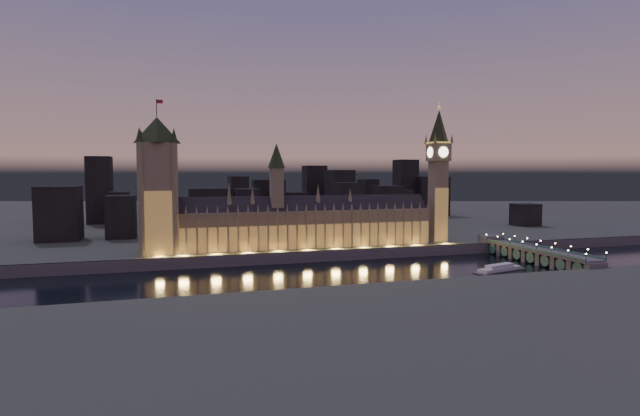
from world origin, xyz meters
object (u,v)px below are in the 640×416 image
object	(u,v)px
palace_of_westminster	(302,223)
elizabeth_tower	(438,164)
victoria_tower	(158,178)
westminster_bridge	(532,254)
river_boat	(500,269)

from	to	relation	value
palace_of_westminster	elizabeth_tower	bearing A→B (deg)	0.09
palace_of_westminster	elizabeth_tower	world-z (taller)	elizabeth_tower
victoria_tower	elizabeth_tower	distance (m)	218.27
palace_of_westminster	westminster_bridge	distance (m)	169.20
victoria_tower	river_boat	world-z (taller)	victoria_tower
palace_of_westminster	elizabeth_tower	xyz separation A→B (m)	(115.36, 0.19, 45.15)
westminster_bridge	palace_of_westminster	bearing A→B (deg)	157.16
palace_of_westminster	westminster_bridge	bearing A→B (deg)	-22.84
elizabeth_tower	river_boat	size ratio (longest dim) A/B	2.66
elizabeth_tower	victoria_tower	bearing A→B (deg)	-180.00
palace_of_westminster	westminster_bridge	size ratio (longest dim) A/B	1.79
elizabeth_tower	river_boat	xyz separation A→B (m)	(-4.21, -87.59, -69.96)
westminster_bridge	victoria_tower	bearing A→B (deg)	165.75
elizabeth_tower	river_boat	bearing A→B (deg)	-92.75
palace_of_westminster	elizabeth_tower	size ratio (longest dim) A/B	1.78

